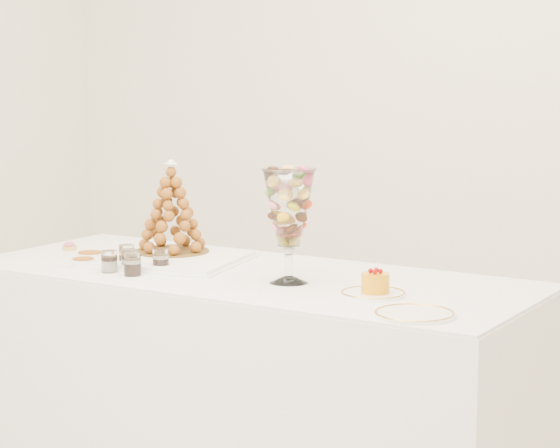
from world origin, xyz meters
The scene contains 15 objects.
buffet_table centered at (-0.14, 0.36, 0.37)m, with size 1.97×0.81×0.75m.
lace_tray centered at (-0.52, 0.38, 0.75)m, with size 0.57×0.43×0.02m, color white.
macaron_vase centered at (0.06, 0.29, 0.98)m, with size 0.17×0.17×0.37m.
cake_plate centered at (0.38, 0.26, 0.75)m, with size 0.20×0.20×0.01m, color white.
spare_plate centered at (0.60, 0.07, 0.75)m, with size 0.23×0.23×0.01m, color white.
pink_tart centered at (-0.95, 0.39, 0.76)m, with size 0.05×0.05×0.03m.
verrine_a centered at (-0.57, 0.26, 0.78)m, with size 0.05×0.05×0.07m, color white.
verrine_b centered at (-0.51, 0.20, 0.78)m, with size 0.05×0.05×0.07m, color white.
verrine_c centered at (-0.42, 0.25, 0.78)m, with size 0.06×0.06×0.07m, color white.
verrine_d centered at (-0.54, 0.13, 0.78)m, with size 0.05×0.05×0.07m, color white.
verrine_e centered at (-0.44, 0.13, 0.78)m, with size 0.06×0.06×0.08m, color white.
ramekin_back centered at (-0.74, 0.26, 0.76)m, with size 0.10×0.10×0.03m, color white.
ramekin_front centered at (-0.69, 0.16, 0.76)m, with size 0.08×0.08×0.03m, color white.
croquembouche centered at (-0.53, 0.47, 0.93)m, with size 0.27×0.27×0.33m.
mousse_cake centered at (0.39, 0.26, 0.79)m, with size 0.09×0.09×0.08m.
Camera 1 is at (1.81, -2.66, 1.45)m, focal length 70.00 mm.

